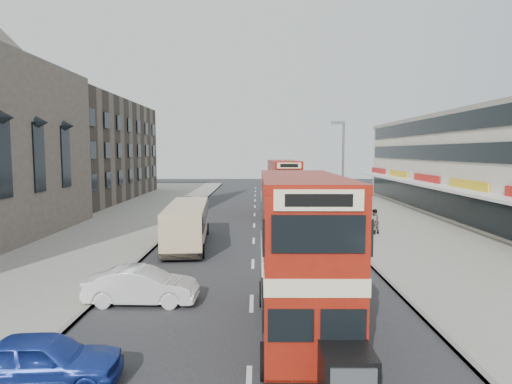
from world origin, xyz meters
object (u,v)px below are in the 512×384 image
(bus_main, at_px, (301,255))
(car_right_c, at_px, (298,203))
(car_left_front, at_px, (142,286))
(pedestrian_far, at_px, (344,199))
(car_right_a, at_px, (322,230))
(pedestrian_near, at_px, (374,221))
(street_lamp, at_px, (342,166))
(cyclist, at_px, (317,217))
(coach, at_px, (187,223))
(car_left_near, at_px, (43,360))
(bus_second, at_px, (284,188))
(car_right_b, at_px, (316,219))

(bus_main, height_order, car_right_c, bus_main)
(car_left_front, relative_size, pedestrian_far, 2.58)
(car_right_a, xyz_separation_m, pedestrian_near, (3.86, 1.58, 0.33))
(street_lamp, relative_size, pedestrian_near, 4.60)
(street_lamp, xyz_separation_m, cyclist, (-1.62, 1.29, -4.02))
(coach, xyz_separation_m, cyclist, (9.06, 6.69, -0.65))
(car_left_front, bearing_deg, car_left_near, 172.49)
(coach, relative_size, car_left_near, 2.35)
(car_right_a, distance_m, cyclist, 5.25)
(car_left_front, xyz_separation_m, pedestrian_near, (12.62, 13.63, 0.33))
(bus_second, distance_m, car_left_front, 24.73)
(coach, relative_size, car_right_a, 1.90)
(street_lamp, height_order, car_right_b, street_lamp)
(street_lamp, height_order, car_right_a, street_lamp)
(pedestrian_far, bearing_deg, cyclist, -143.29)
(coach, bearing_deg, pedestrian_near, 9.29)
(car_right_b, height_order, car_right_c, car_right_b)
(cyclist, bearing_deg, coach, -142.66)
(car_right_a, height_order, pedestrian_near, pedestrian_near)
(bus_main, bearing_deg, car_right_b, -98.84)
(car_right_b, height_order, pedestrian_far, pedestrian_far)
(cyclist, bearing_deg, car_right_a, -93.41)
(bus_second, xyz_separation_m, pedestrian_near, (5.65, -10.02, -1.54))
(bus_second, height_order, car_right_b, bus_second)
(coach, relative_size, cyclist, 4.10)
(car_left_near, distance_m, pedestrian_far, 37.29)
(street_lamp, height_order, pedestrian_far, street_lamp)
(car_left_front, bearing_deg, car_right_b, -26.73)
(car_left_near, distance_m, car_right_b, 25.06)
(coach, xyz_separation_m, car_right_c, (8.57, 17.62, -0.84))
(bus_second, height_order, car_right_a, bus_second)
(bus_second, relative_size, car_right_b, 1.81)
(bus_main, relative_size, car_right_c, 2.64)
(bus_main, distance_m, car_left_near, 7.74)
(car_right_c, height_order, pedestrian_far, pedestrian_far)
(car_right_b, distance_m, pedestrian_far, 12.24)
(car_left_front, distance_m, car_right_a, 14.90)
(bus_second, height_order, car_left_near, bus_second)
(pedestrian_far, bearing_deg, car_right_a, -138.18)
(car_left_front, bearing_deg, bus_main, -114.69)
(street_lamp, relative_size, car_left_near, 2.08)
(car_right_b, relative_size, cyclist, 2.20)
(car_right_a, bearing_deg, pedestrian_far, 171.80)
(car_right_a, bearing_deg, pedestrian_near, 120.08)
(bus_second, bearing_deg, pedestrian_far, -146.58)
(street_lamp, bearing_deg, bus_second, 116.47)
(street_lamp, xyz_separation_m, car_right_c, (-2.11, 12.21, -4.20))
(bus_second, relative_size, cyclist, 3.97)
(car_left_near, relative_size, car_right_a, 0.81)
(bus_main, relative_size, car_left_front, 2.11)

